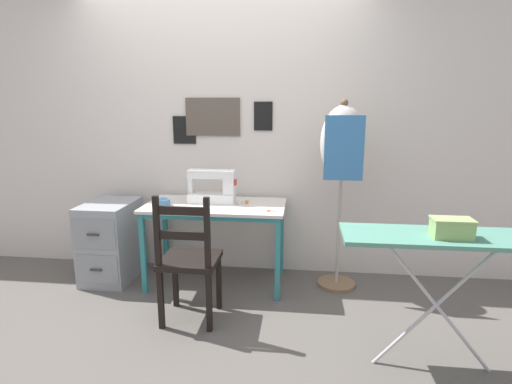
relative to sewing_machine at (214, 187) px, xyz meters
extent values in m
plane|color=#5B5651|center=(0.02, -0.36, -0.84)|extent=(14.00, 14.00, 0.00)
cube|color=silver|center=(0.02, 0.32, 0.44)|extent=(10.00, 0.05, 2.55)
cube|color=brown|center=(-0.06, 0.29, 0.58)|extent=(0.49, 0.02, 0.33)
cube|color=black|center=(-0.33, 0.29, 0.46)|extent=(0.21, 0.01, 0.25)
cube|color=black|center=(0.39, 0.29, 0.59)|extent=(0.16, 0.01, 0.25)
cube|color=silver|center=(0.02, -0.05, -0.15)|extent=(1.18, 0.62, 0.02)
cube|color=teal|center=(0.02, -0.32, -0.18)|extent=(1.10, 0.03, 0.04)
cube|color=teal|center=(-0.53, -0.32, -0.50)|extent=(0.04, 0.04, 0.68)
cube|color=teal|center=(0.56, -0.32, -0.50)|extent=(0.04, 0.04, 0.68)
cube|color=teal|center=(-0.53, 0.21, -0.50)|extent=(0.04, 0.04, 0.68)
cube|color=teal|center=(0.56, 0.21, -0.50)|extent=(0.04, 0.04, 0.68)
cube|color=white|center=(-0.02, 0.00, -0.09)|extent=(0.39, 0.16, 0.08)
cube|color=white|center=(0.13, 0.00, 0.05)|extent=(0.09, 0.14, 0.20)
cube|color=white|center=(-0.05, 0.00, 0.12)|extent=(0.35, 0.12, 0.07)
cube|color=white|center=(-0.20, 0.00, 0.01)|extent=(0.04, 0.09, 0.13)
cylinder|color=#B22D2D|center=(0.18, 0.00, 0.05)|extent=(0.02, 0.06, 0.06)
cylinder|color=#99999E|center=(0.13, 0.00, 0.16)|extent=(0.01, 0.01, 0.02)
cylinder|color=teal|center=(-0.42, -0.15, -0.11)|extent=(0.15, 0.15, 0.05)
cylinder|color=#243D54|center=(-0.42, -0.15, -0.08)|extent=(0.12, 0.12, 0.01)
cube|color=silver|center=(0.55, -0.23, -0.13)|extent=(0.09, 0.01, 0.00)
cube|color=silver|center=(0.54, -0.25, -0.13)|extent=(0.09, 0.04, 0.00)
torus|color=#DB511E|center=(0.48, -0.23, -0.13)|extent=(0.03, 0.03, 0.01)
torus|color=#DB511E|center=(0.48, -0.23, -0.13)|extent=(0.03, 0.03, 0.01)
cylinder|color=silver|center=(0.22, -0.03, -0.12)|extent=(0.03, 0.03, 0.03)
cylinder|color=beige|center=(0.22, -0.03, -0.10)|extent=(0.04, 0.04, 0.00)
cylinder|color=beige|center=(0.22, -0.03, -0.13)|extent=(0.04, 0.04, 0.00)
cylinder|color=orange|center=(0.28, -0.02, -0.12)|extent=(0.03, 0.03, 0.03)
cylinder|color=beige|center=(0.28, -0.02, -0.10)|extent=(0.04, 0.04, 0.00)
cylinder|color=beige|center=(0.28, -0.02, -0.13)|extent=(0.04, 0.04, 0.00)
cube|color=black|center=(-0.04, -0.67, -0.39)|extent=(0.40, 0.38, 0.04)
cube|color=black|center=(-0.21, -0.51, -0.63)|extent=(0.04, 0.04, 0.43)
cube|color=black|center=(0.13, -0.51, -0.63)|extent=(0.04, 0.04, 0.43)
cube|color=black|center=(-0.21, -0.83, -0.63)|extent=(0.04, 0.04, 0.43)
cube|color=black|center=(0.13, -0.83, -0.63)|extent=(0.04, 0.04, 0.43)
cube|color=black|center=(-0.21, -0.83, -0.13)|extent=(0.04, 0.04, 0.48)
cube|color=black|center=(0.13, -0.83, -0.13)|extent=(0.04, 0.04, 0.48)
cube|color=black|center=(-0.04, -0.83, 0.01)|extent=(0.34, 0.02, 0.06)
cube|color=black|center=(-0.04, -0.83, -0.16)|extent=(0.34, 0.02, 0.06)
cube|color=#93999E|center=(-0.93, -0.06, -0.49)|extent=(0.40, 0.55, 0.69)
cube|color=gray|center=(-0.93, -0.35, -0.34)|extent=(0.37, 0.01, 0.25)
cube|color=#333338|center=(-0.93, -0.36, -0.34)|extent=(0.10, 0.01, 0.02)
cube|color=gray|center=(-0.93, -0.35, -0.65)|extent=(0.37, 0.01, 0.25)
cube|color=#333338|center=(-0.93, -0.36, -0.65)|extent=(0.10, 0.01, 0.02)
cylinder|color=#846647|center=(1.06, 0.00, -0.82)|extent=(0.32, 0.32, 0.03)
cylinder|color=#ADA89E|center=(1.06, 0.00, -0.31)|extent=(0.03, 0.03, 0.99)
ellipsoid|color=beige|center=(1.06, 0.00, 0.39)|extent=(0.36, 0.26, 0.60)
sphere|color=brown|center=(1.06, 0.00, 0.70)|extent=(0.06, 0.06, 0.06)
cube|color=teal|center=(1.06, -0.13, 0.36)|extent=(0.30, 0.01, 0.50)
cube|color=#518E7A|center=(1.52, -1.06, -0.03)|extent=(1.10, 0.37, 0.02)
cylinder|color=#B7B7BC|center=(1.52, -1.06, -0.44)|extent=(0.68, 0.02, 0.81)
cylinder|color=#B7B7BC|center=(1.52, -1.06, -0.44)|extent=(0.68, 0.02, 0.81)
cube|color=#8EB266|center=(1.55, -1.10, 0.03)|extent=(0.20, 0.12, 0.10)
cube|color=#9DC470|center=(1.55, -1.10, 0.09)|extent=(0.21, 0.13, 0.01)
camera|label=1|loc=(0.74, -3.26, 0.68)|focal=28.00mm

